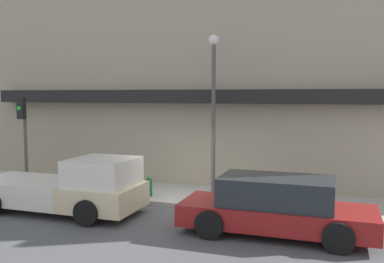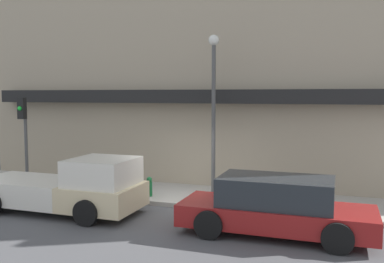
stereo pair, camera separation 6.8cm
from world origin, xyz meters
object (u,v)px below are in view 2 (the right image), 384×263
parked_car (276,207)px  street_lamp (214,95)px  traffic_light (24,125)px  pickup_truck (69,188)px  fire_hydrant (149,186)px

parked_car → street_lamp: 5.09m
traffic_light → pickup_truck: bearing=-32.4°
fire_hydrant → pickup_truck: bearing=-127.2°
fire_hydrant → street_lamp: street_lamp is taller
street_lamp → pickup_truck: bearing=-137.4°
traffic_light → fire_hydrant: bearing=-0.5°
street_lamp → parked_car: bearing=-51.4°
pickup_truck → fire_hydrant: size_ratio=7.91×
parked_car → street_lamp: street_lamp is taller
street_lamp → traffic_light: bearing=-171.5°
parked_car → street_lamp: size_ratio=0.90×
fire_hydrant → street_lamp: (1.93, 1.11, 3.09)m
pickup_truck → traffic_light: traffic_light is taller
fire_hydrant → parked_car: bearing=-25.7°
fire_hydrant → traffic_light: bearing=179.5°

